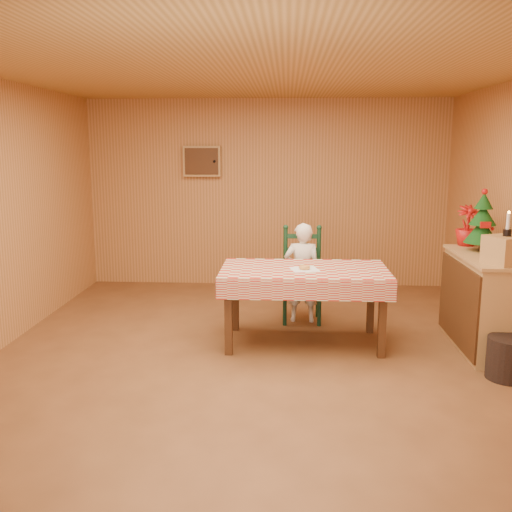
{
  "coord_description": "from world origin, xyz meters",
  "views": [
    {
      "loc": [
        0.28,
        -5.01,
        1.96
      ],
      "look_at": [
        0.0,
        0.2,
        0.95
      ],
      "focal_mm": 40.0,
      "sensor_mm": 36.0,
      "label": 1
    }
  ],
  "objects_px": {
    "shelf_unit": "(484,302)",
    "crate": "(506,250)",
    "seated_child": "(302,273)",
    "ladder_chair": "(302,277)",
    "storage_bin": "(508,358)",
    "christmas_tree": "(482,223)",
    "dining_table": "(304,276)"
  },
  "relations": [
    {
      "from": "shelf_unit",
      "to": "crate",
      "type": "bearing_deg",
      "value": -88.77
    },
    {
      "from": "seated_child",
      "to": "crate",
      "type": "xyz_separation_m",
      "value": [
        1.76,
        -1.19,
        0.49
      ]
    },
    {
      "from": "ladder_chair",
      "to": "storage_bin",
      "type": "bearing_deg",
      "value": -42.89
    },
    {
      "from": "christmas_tree",
      "to": "crate",
      "type": "bearing_deg",
      "value": -90.0
    },
    {
      "from": "christmas_tree",
      "to": "ladder_chair",
      "type": "bearing_deg",
      "value": 161.32
    },
    {
      "from": "seated_child",
      "to": "storage_bin",
      "type": "xyz_separation_m",
      "value": [
        1.72,
        -1.54,
        -0.38
      ]
    },
    {
      "from": "dining_table",
      "to": "christmas_tree",
      "type": "xyz_separation_m",
      "value": [
        1.76,
        0.19,
        0.52
      ]
    },
    {
      "from": "shelf_unit",
      "to": "christmas_tree",
      "type": "xyz_separation_m",
      "value": [
        0.01,
        0.25,
        0.74
      ]
    },
    {
      "from": "seated_child",
      "to": "storage_bin",
      "type": "height_order",
      "value": "seated_child"
    },
    {
      "from": "shelf_unit",
      "to": "ladder_chair",
      "type": "bearing_deg",
      "value": 154.25
    },
    {
      "from": "crate",
      "to": "storage_bin",
      "type": "bearing_deg",
      "value": -95.95
    },
    {
      "from": "dining_table",
      "to": "storage_bin",
      "type": "distance_m",
      "value": 1.97
    },
    {
      "from": "crate",
      "to": "dining_table",
      "type": "bearing_deg",
      "value": 165.42
    },
    {
      "from": "ladder_chair",
      "to": "storage_bin",
      "type": "relative_size",
      "value": 2.99
    },
    {
      "from": "dining_table",
      "to": "ladder_chair",
      "type": "xyz_separation_m",
      "value": [
        0.0,
        0.79,
        -0.18
      ]
    },
    {
      "from": "ladder_chair",
      "to": "christmas_tree",
      "type": "bearing_deg",
      "value": -18.68
    },
    {
      "from": "storage_bin",
      "to": "ladder_chair",
      "type": "bearing_deg",
      "value": 137.11
    },
    {
      "from": "dining_table",
      "to": "crate",
      "type": "relative_size",
      "value": 5.52
    },
    {
      "from": "storage_bin",
      "to": "seated_child",
      "type": "bearing_deg",
      "value": 138.15
    },
    {
      "from": "seated_child",
      "to": "dining_table",
      "type": "bearing_deg",
      "value": 90.0
    },
    {
      "from": "dining_table",
      "to": "seated_child",
      "type": "xyz_separation_m",
      "value": [
        -0.0,
        0.73,
        -0.13
      ]
    },
    {
      "from": "dining_table",
      "to": "shelf_unit",
      "type": "xyz_separation_m",
      "value": [
        1.75,
        -0.06,
        -0.22
      ]
    },
    {
      "from": "dining_table",
      "to": "shelf_unit",
      "type": "relative_size",
      "value": 1.34
    },
    {
      "from": "crate",
      "to": "storage_bin",
      "type": "relative_size",
      "value": 0.83
    },
    {
      "from": "dining_table",
      "to": "ladder_chair",
      "type": "relative_size",
      "value": 1.53
    },
    {
      "from": "ladder_chair",
      "to": "shelf_unit",
      "type": "bearing_deg",
      "value": -25.75
    },
    {
      "from": "christmas_tree",
      "to": "storage_bin",
      "type": "relative_size",
      "value": 1.72
    },
    {
      "from": "dining_table",
      "to": "shelf_unit",
      "type": "distance_m",
      "value": 1.76
    },
    {
      "from": "seated_child",
      "to": "shelf_unit",
      "type": "xyz_separation_m",
      "value": [
        1.75,
        -0.79,
        -0.1
      ]
    },
    {
      "from": "shelf_unit",
      "to": "dining_table",
      "type": "bearing_deg",
      "value": 178.13
    },
    {
      "from": "ladder_chair",
      "to": "shelf_unit",
      "type": "height_order",
      "value": "ladder_chair"
    },
    {
      "from": "ladder_chair",
      "to": "christmas_tree",
      "type": "xyz_separation_m",
      "value": [
        1.76,
        -0.59,
        0.71
      ]
    }
  ]
}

